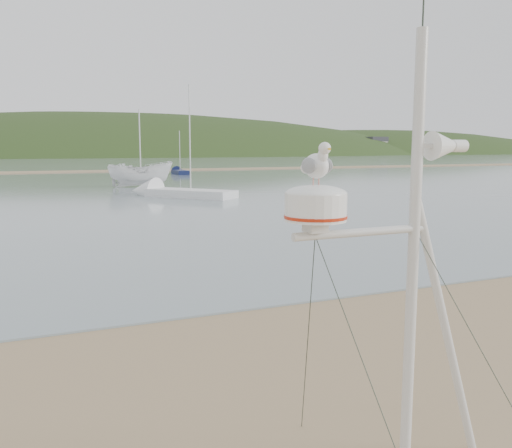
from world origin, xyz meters
name	(u,v)px	position (x,y,z in m)	size (l,w,h in m)	color
water	(21,162)	(0.00, 132.00, 0.02)	(560.00, 256.00, 0.04)	gray
sandbar	(23,172)	(0.00, 70.00, 0.07)	(560.00, 7.00, 0.07)	#917653
hill_ridge	(70,202)	(18.52, 235.00, -19.70)	(620.00, 180.00, 80.00)	#213415
far_cottages	(29,145)	(3.00, 196.00, 4.00)	(294.40, 6.30, 8.00)	beige
mast_rig	(407,354)	(2.87, -1.65, 1.26)	(2.32, 2.47, 5.23)	silver
boat_white	(140,154)	(8.70, 39.09, 2.72)	(2.01, 2.07, 5.36)	white
sailboat_white_near	(163,192)	(8.27, 29.87, 0.30)	(6.46, 7.45, 7.88)	white
sailboat_blue_far	(178,172)	(17.39, 59.35, 0.30)	(1.63, 5.65, 5.61)	#121A41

